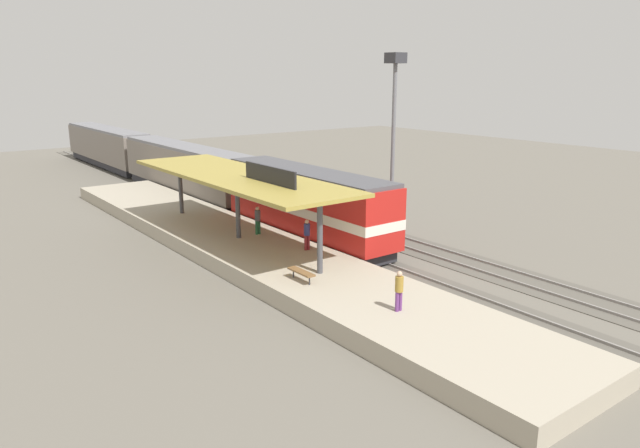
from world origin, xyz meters
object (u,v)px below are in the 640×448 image
at_px(platform_bench, 301,272).
at_px(light_mast, 394,103).
at_px(person_waiting, 307,233).
at_px(locomotive, 307,204).
at_px(passenger_carriage_front, 185,169).
at_px(passenger_carriage_rear, 107,146).
at_px(person_boarding, 258,219).
at_px(person_walking, 399,289).

bearing_deg(platform_bench, light_mast, 31.36).
distance_m(platform_bench, person_waiting, 5.10).
relative_size(locomotive, passenger_carriage_front, 0.72).
bearing_deg(passenger_carriage_rear, platform_bench, -97.32).
relative_size(light_mast, person_boarding, 6.84).
distance_m(passenger_carriage_front, passenger_carriage_rear, 20.80).
bearing_deg(locomotive, person_waiting, -125.72).
height_order(passenger_carriage_rear, light_mast, light_mast).
bearing_deg(platform_bench, passenger_carriage_front, 76.95).
xyz_separation_m(locomotive, passenger_carriage_rear, (0.00, 38.80, -0.10)).
bearing_deg(passenger_carriage_rear, person_walking, -95.36).
xyz_separation_m(passenger_carriage_front, person_waiting, (-2.82, -21.93, -0.46)).
xyz_separation_m(passenger_carriage_front, person_walking, (-4.88, -31.19, -0.46)).
relative_size(person_walking, person_boarding, 1.00).
distance_m(platform_bench, passenger_carriage_front, 26.58).
distance_m(locomotive, passenger_carriage_front, 18.00).
bearing_deg(passenger_carriage_front, locomotive, -90.00).
distance_m(light_mast, person_boarding, 12.87).
xyz_separation_m(passenger_carriage_front, light_mast, (7.80, -17.47, 6.08)).
bearing_deg(passenger_carriage_rear, locomotive, -90.00).
xyz_separation_m(person_waiting, person_walking, (-2.06, -9.27, 0.00)).
relative_size(locomotive, person_boarding, 8.44).
bearing_deg(light_mast, person_walking, -132.74).
bearing_deg(person_boarding, person_waiting, -84.06).
xyz_separation_m(person_waiting, person_boarding, (-0.46, 4.43, 0.00)).
bearing_deg(passenger_carriage_front, person_waiting, -97.34).
relative_size(locomotive, passenger_carriage_rear, 0.72).
height_order(platform_bench, person_boarding, person_boarding).
xyz_separation_m(locomotive, light_mast, (7.80, 0.53, 5.99)).
distance_m(light_mast, person_walking, 19.80).
height_order(passenger_carriage_rear, person_walking, passenger_carriage_rear).
distance_m(person_waiting, person_boarding, 4.46).
xyz_separation_m(passenger_carriage_rear, person_boarding, (-3.28, -38.29, -0.46)).
distance_m(passenger_carriage_front, person_walking, 31.57).
bearing_deg(person_walking, platform_bench, 101.88).
bearing_deg(light_mast, platform_bench, -148.64).
bearing_deg(person_waiting, person_boarding, 95.94).
bearing_deg(person_waiting, platform_bench, -128.81).
height_order(passenger_carriage_rear, person_boarding, passenger_carriage_rear).
distance_m(locomotive, person_boarding, 3.37).
distance_m(person_waiting, person_walking, 9.49).
bearing_deg(person_waiting, passenger_carriage_rear, 86.22).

